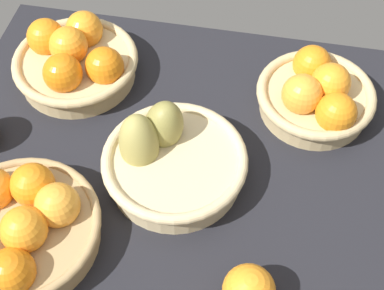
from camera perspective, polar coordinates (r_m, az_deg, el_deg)
The scene contains 5 objects.
market_tray at distance 94.59cm, azimuth -1.54°, elevation -3.03°, with size 84.00×72.00×3.00cm, color black.
basket_near_right at distance 106.55cm, azimuth -11.97°, elevation 8.59°, with size 23.47×23.47×10.58cm.
basket_near_left at distance 100.89cm, azimuth 12.75°, elevation 5.09°, with size 21.25×21.25×10.00cm.
basket_far_right at distance 87.00cm, azimuth -17.78°, elevation -8.06°, with size 24.58×24.58×10.16cm.
basket_center_pears at distance 89.79cm, azimuth -2.13°, elevation -1.49°, with size 23.73×23.73×12.64cm.
Camera 1 is at (-12.31, 51.24, 80.05)cm, focal length 51.65 mm.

